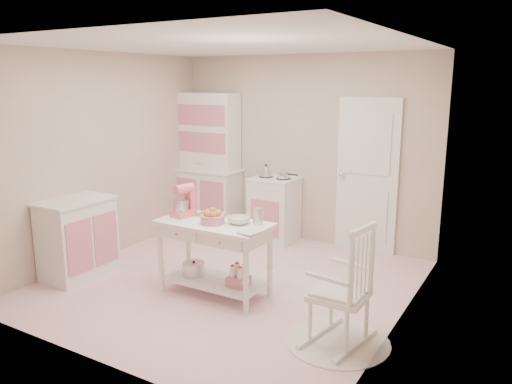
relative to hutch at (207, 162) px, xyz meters
The scene contains 14 objects.
room_shell 2.31m from the hutch, 48.06° to the right, with size 3.84×3.84×2.62m.
door 2.45m from the hutch, ahead, with size 0.82×0.05×2.04m, color white.
hutch is the anchor object (origin of this frame).
stove 1.33m from the hutch, ahead, with size 0.62×0.57×0.92m, color white.
base_cabinet 2.44m from the hutch, 93.36° to the right, with size 0.54×0.84×0.92m, color white.
lace_rug 3.94m from the hutch, 36.82° to the right, with size 0.92×0.92×0.01m, color white.
rocking_chair 3.83m from the hutch, 36.82° to the right, with size 0.48×0.72×1.10m, color white.
work_table 2.58m from the hutch, 52.39° to the right, with size 1.20×0.60×0.80m, color white.
stand_mixer 2.25m from the hutch, 60.59° to the right, with size 0.20×0.28×0.34m, color #F16678.
cookie_tray 2.27m from the hutch, 52.61° to the right, with size 0.34×0.24×0.02m, color silver.
bread_basket 2.56m from the hutch, 52.72° to the right, with size 0.25×0.25×0.09m, color #CE768C.
mixing_bowl 2.61m from the hutch, 46.77° to the right, with size 0.23×0.23×0.07m, color silver.
metal_pitcher 2.68m from the hutch, 42.79° to the right, with size 0.10×0.10×0.17m, color silver.
recipe_book 2.89m from the hutch, 46.74° to the right, with size 0.18×0.24×0.02m, color silver.
Camera 1 is at (2.96, -4.41, 2.24)m, focal length 35.00 mm.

